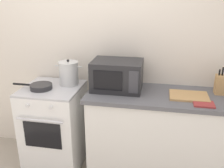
% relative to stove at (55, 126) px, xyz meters
% --- Properties ---
extents(back_wall, '(4.40, 0.10, 2.50)m').
position_rel_stove_xyz_m(back_wall, '(0.65, 0.37, 0.79)').
color(back_wall, silver).
rests_on(back_wall, ground_plane).
extents(lower_cabinet_right, '(1.64, 0.56, 0.88)m').
position_rel_stove_xyz_m(lower_cabinet_right, '(1.25, 0.02, -0.02)').
color(lower_cabinet_right, white).
rests_on(lower_cabinet_right, ground_plane).
extents(countertop_right, '(1.70, 0.60, 0.04)m').
position_rel_stove_xyz_m(countertop_right, '(1.25, 0.02, 0.44)').
color(countertop_right, '#59595E').
rests_on(countertop_right, lower_cabinet_right).
extents(stove, '(0.60, 0.64, 0.92)m').
position_rel_stove_xyz_m(stove, '(0.00, 0.00, 0.00)').
color(stove, white).
rests_on(stove, ground_plane).
extents(stock_pot, '(0.29, 0.21, 0.28)m').
position_rel_stove_xyz_m(stock_pot, '(0.15, 0.12, 0.59)').
color(stock_pot, silver).
rests_on(stock_pot, stove).
extents(frying_pan, '(0.43, 0.23, 0.05)m').
position_rel_stove_xyz_m(frying_pan, '(-0.09, -0.07, 0.48)').
color(frying_pan, '#28282B').
rests_on(frying_pan, stove).
extents(microwave, '(0.50, 0.37, 0.30)m').
position_rel_stove_xyz_m(microwave, '(0.69, 0.08, 0.61)').
color(microwave, '#232326').
rests_on(microwave, countertop_right).
extents(cutting_board, '(0.36, 0.26, 0.02)m').
position_rel_stove_xyz_m(cutting_board, '(1.39, 0.00, 0.47)').
color(cutting_board, tan).
rests_on(cutting_board, countertop_right).
extents(knife_block, '(0.13, 0.10, 0.28)m').
position_rel_stove_xyz_m(knife_block, '(1.71, 0.14, 0.56)').
color(knife_block, tan).
rests_on(knife_block, countertop_right).
extents(oven_mitt, '(0.18, 0.14, 0.02)m').
position_rel_stove_xyz_m(oven_mitt, '(1.50, -0.16, 0.47)').
color(oven_mitt, '#993333').
rests_on(oven_mitt, countertop_right).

